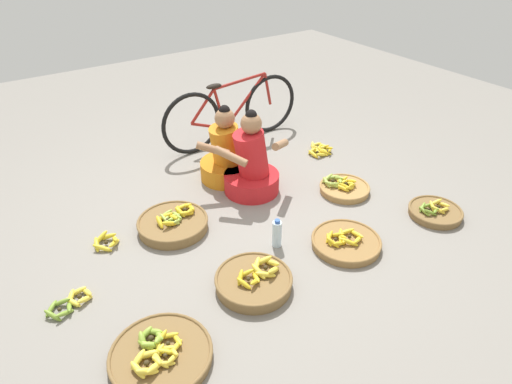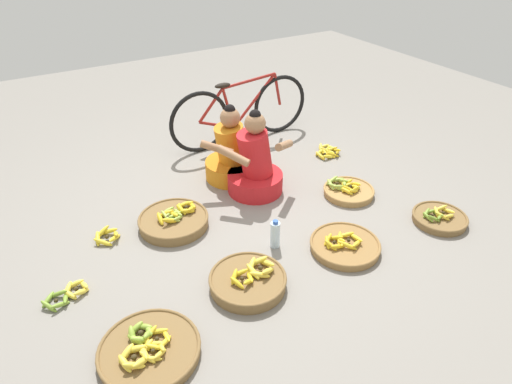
{
  "view_description": "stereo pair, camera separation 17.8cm",
  "coord_description": "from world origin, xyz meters",
  "px_view_note": "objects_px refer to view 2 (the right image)",
  "views": [
    {
      "loc": [
        -1.71,
        -2.72,
        2.3
      ],
      "look_at": [
        0.0,
        -0.2,
        0.35
      ],
      "focal_mm": 31.52,
      "sensor_mm": 36.0,
      "label": 1
    },
    {
      "loc": [
        -1.56,
        -2.81,
        2.3
      ],
      "look_at": [
        0.0,
        -0.2,
        0.35
      ],
      "focal_mm": 31.52,
      "sensor_mm": 36.0,
      "label": 2
    }
  ],
  "objects_px": {
    "banana_basket_back_right": "(348,190)",
    "water_bottle": "(275,234)",
    "loose_bananas_back_center": "(328,152)",
    "banana_basket_front_right": "(248,280)",
    "loose_bananas_back_left": "(67,294)",
    "vendor_woman_behind": "(232,155)",
    "bicycle_leaning": "(241,112)",
    "banana_basket_mid_left": "(149,350)",
    "vendor_woman_front": "(255,166)",
    "banana_basket_mid_right": "(174,220)",
    "banana_basket_near_vendor": "(345,245)",
    "loose_bananas_front_left": "(107,236)",
    "banana_basket_near_bicycle": "(440,218)"
  },
  "relations": [
    {
      "from": "banana_basket_back_right",
      "to": "water_bottle",
      "type": "relative_size",
      "value": 1.91
    },
    {
      "from": "loose_bananas_back_center",
      "to": "banana_basket_back_right",
      "type": "bearing_deg",
      "value": -115.16
    },
    {
      "from": "banana_basket_front_right",
      "to": "loose_bananas_back_left",
      "type": "distance_m",
      "value": 1.26
    },
    {
      "from": "vendor_woman_behind",
      "to": "water_bottle",
      "type": "bearing_deg",
      "value": -100.97
    },
    {
      "from": "banana_basket_back_right",
      "to": "loose_bananas_back_center",
      "type": "relative_size",
      "value": 1.51
    },
    {
      "from": "vendor_woman_behind",
      "to": "loose_bananas_back_center",
      "type": "distance_m",
      "value": 1.15
    },
    {
      "from": "banana_basket_front_right",
      "to": "loose_bananas_back_center",
      "type": "bearing_deg",
      "value": 36.58
    },
    {
      "from": "bicycle_leaning",
      "to": "banana_basket_mid_left",
      "type": "xyz_separation_m",
      "value": [
        -1.91,
        -2.26,
        -0.32
      ]
    },
    {
      "from": "banana_basket_front_right",
      "to": "vendor_woman_front",
      "type": "bearing_deg",
      "value": 56.95
    },
    {
      "from": "banana_basket_mid_right",
      "to": "water_bottle",
      "type": "relative_size",
      "value": 2.38
    },
    {
      "from": "banana_basket_near_vendor",
      "to": "loose_bananas_front_left",
      "type": "xyz_separation_m",
      "value": [
        -1.58,
        1.09,
        -0.01
      ]
    },
    {
      "from": "banana_basket_mid_left",
      "to": "loose_bananas_front_left",
      "type": "bearing_deg",
      "value": 86.11
    },
    {
      "from": "banana_basket_mid_right",
      "to": "water_bottle",
      "type": "distance_m",
      "value": 0.89
    },
    {
      "from": "vendor_woman_behind",
      "to": "loose_bananas_back_center",
      "type": "bearing_deg",
      "value": -5.35
    },
    {
      "from": "banana_basket_back_right",
      "to": "loose_bananas_back_left",
      "type": "relative_size",
      "value": 1.4
    },
    {
      "from": "bicycle_leaning",
      "to": "loose_bananas_back_left",
      "type": "distance_m",
      "value": 2.73
    },
    {
      "from": "loose_bananas_front_left",
      "to": "loose_bananas_back_left",
      "type": "relative_size",
      "value": 0.71
    },
    {
      "from": "vendor_woman_front",
      "to": "loose_bananas_front_left",
      "type": "xyz_separation_m",
      "value": [
        -1.42,
        -0.02,
        -0.23
      ]
    },
    {
      "from": "banana_basket_near_bicycle",
      "to": "water_bottle",
      "type": "distance_m",
      "value": 1.46
    },
    {
      "from": "water_bottle",
      "to": "bicycle_leaning",
      "type": "bearing_deg",
      "value": 68.65
    },
    {
      "from": "banana_basket_mid_left",
      "to": "banana_basket_back_right",
      "type": "height_order",
      "value": "same"
    },
    {
      "from": "loose_bananas_back_center",
      "to": "water_bottle",
      "type": "xyz_separation_m",
      "value": [
        -1.35,
        -1.02,
        0.09
      ]
    },
    {
      "from": "vendor_woman_front",
      "to": "banana_basket_near_bicycle",
      "type": "bearing_deg",
      "value": -48.4
    },
    {
      "from": "banana_basket_mid_right",
      "to": "loose_bananas_back_left",
      "type": "height_order",
      "value": "banana_basket_mid_right"
    },
    {
      "from": "vendor_woman_front",
      "to": "banana_basket_front_right",
      "type": "xyz_separation_m",
      "value": [
        -0.7,
        -1.07,
        -0.21
      ]
    },
    {
      "from": "bicycle_leaning",
      "to": "banana_basket_front_right",
      "type": "distance_m",
      "value": 2.37
    },
    {
      "from": "bicycle_leaning",
      "to": "loose_bananas_back_left",
      "type": "relative_size",
      "value": 5.02
    },
    {
      "from": "banana_basket_near_bicycle",
      "to": "loose_bananas_back_left",
      "type": "height_order",
      "value": "banana_basket_near_bicycle"
    },
    {
      "from": "banana_basket_near_bicycle",
      "to": "loose_bananas_back_left",
      "type": "xyz_separation_m",
      "value": [
        -2.93,
        0.72,
        -0.01
      ]
    },
    {
      "from": "loose_bananas_front_left",
      "to": "water_bottle",
      "type": "distance_m",
      "value": 1.37
    },
    {
      "from": "vendor_woman_behind",
      "to": "banana_basket_front_right",
      "type": "height_order",
      "value": "vendor_woman_behind"
    },
    {
      "from": "bicycle_leaning",
      "to": "banana_basket_mid_right",
      "type": "height_order",
      "value": "bicycle_leaning"
    },
    {
      "from": "bicycle_leaning",
      "to": "loose_bananas_back_center",
      "type": "height_order",
      "value": "bicycle_leaning"
    },
    {
      "from": "vendor_woman_behind",
      "to": "loose_bananas_back_left",
      "type": "height_order",
      "value": "vendor_woman_behind"
    },
    {
      "from": "banana_basket_mid_left",
      "to": "loose_bananas_front_left",
      "type": "relative_size",
      "value": 2.59
    },
    {
      "from": "vendor_woman_front",
      "to": "banana_basket_front_right",
      "type": "distance_m",
      "value": 1.29
    },
    {
      "from": "vendor_woman_front",
      "to": "banana_basket_mid_left",
      "type": "bearing_deg",
      "value": -139.91
    },
    {
      "from": "bicycle_leaning",
      "to": "banana_basket_back_right",
      "type": "distance_m",
      "value": 1.56
    },
    {
      "from": "banana_basket_mid_left",
      "to": "banana_basket_back_right",
      "type": "relative_size",
      "value": 1.31
    },
    {
      "from": "banana_basket_near_vendor",
      "to": "banana_basket_near_bicycle",
      "type": "distance_m",
      "value": 0.95
    },
    {
      "from": "loose_bananas_front_left",
      "to": "water_bottle",
      "type": "relative_size",
      "value": 0.97
    },
    {
      "from": "loose_bananas_back_left",
      "to": "water_bottle",
      "type": "distance_m",
      "value": 1.57
    },
    {
      "from": "vendor_woman_front",
      "to": "banana_basket_back_right",
      "type": "bearing_deg",
      "value": -35.23
    },
    {
      "from": "vendor_woman_behind",
      "to": "banana_basket_near_vendor",
      "type": "xyz_separation_m",
      "value": [
        0.23,
        -1.44,
        -0.2
      ]
    },
    {
      "from": "loose_bananas_front_left",
      "to": "loose_bananas_back_center",
      "type": "bearing_deg",
      "value": 5.8
    },
    {
      "from": "vendor_woman_front",
      "to": "loose_bananas_front_left",
      "type": "distance_m",
      "value": 1.44
    },
    {
      "from": "bicycle_leaning",
      "to": "banana_basket_near_vendor",
      "type": "bearing_deg",
      "value": -96.74
    },
    {
      "from": "vendor_woman_front",
      "to": "banana_basket_near_vendor",
      "type": "bearing_deg",
      "value": -81.6
    },
    {
      "from": "banana_basket_near_vendor",
      "to": "banana_basket_back_right",
      "type": "relative_size",
      "value": 1.17
    },
    {
      "from": "banana_basket_near_bicycle",
      "to": "loose_bananas_back_center",
      "type": "bearing_deg",
      "value": 91.68
    }
  ]
}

